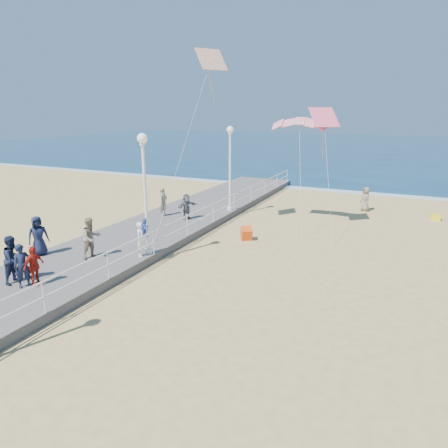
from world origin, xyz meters
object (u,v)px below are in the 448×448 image
at_px(lamp_post_mid, 145,182).
at_px(spectator_3, 34,266).
at_px(spectator_5, 186,207).
at_px(beach_walker_c, 365,199).
at_px(spectator_1, 91,238).
at_px(spectator_0, 23,266).
at_px(lamp_post_far, 230,160).
at_px(spectator_7, 14,259).
at_px(spectator_4, 38,236).
at_px(woman_holding_toddler, 141,239).
at_px(box_kite, 246,235).
at_px(toddler_held, 146,228).
at_px(beach_chair_right, 436,217).
at_px(spectator_6, 163,202).

distance_m(lamp_post_mid, spectator_3, 5.52).
bearing_deg(spectator_5, beach_walker_c, -25.94).
xyz_separation_m(spectator_1, beach_walker_c, (9.69, 15.69, -0.48)).
bearing_deg(spectator_1, spectator_0, -165.80).
bearing_deg(lamp_post_far, spectator_5, -114.25).
distance_m(spectator_5, spectator_7, 10.66).
xyz_separation_m(spectator_0, spectator_4, (-2.27, 2.65, 0.08)).
height_order(lamp_post_far, woman_holding_toddler, lamp_post_far).
relative_size(spectator_3, spectator_5, 0.97).
bearing_deg(lamp_post_mid, spectator_3, -110.97).
bearing_deg(spectator_0, box_kite, 1.61).
xyz_separation_m(woman_holding_toddler, toddler_held, (0.15, 0.15, 0.51)).
distance_m(spectator_4, box_kite, 10.04).
distance_m(box_kite, beach_chair_right, 12.79).
bearing_deg(lamp_post_mid, spectator_1, -141.48).
distance_m(spectator_4, spectator_5, 8.59).
bearing_deg(lamp_post_mid, woman_holding_toddler, -97.19).
relative_size(spectator_0, beach_chair_right, 2.96).
height_order(lamp_post_mid, spectator_3, lamp_post_mid).
bearing_deg(spectator_0, lamp_post_far, 20.07).
bearing_deg(beach_chair_right, lamp_post_far, -159.26).
xyz_separation_m(spectator_4, box_kite, (7.11, 7.02, -0.99)).
relative_size(spectator_7, box_kite, 3.02).
distance_m(woman_holding_toddler, spectator_4, 4.59).
bearing_deg(lamp_post_mid, spectator_5, 103.48).
height_order(lamp_post_far, toddler_held, lamp_post_far).
distance_m(woman_holding_toddler, spectator_6, 7.04).
distance_m(lamp_post_far, beach_chair_right, 13.42).
relative_size(spectator_4, beach_chair_right, 3.24).
bearing_deg(spectator_6, spectator_7, -179.48).
xyz_separation_m(spectator_6, spectator_7, (0.43, -10.67, 0.02)).
bearing_deg(toddler_held, spectator_6, 25.75).
relative_size(beach_walker_c, beach_chair_right, 3.01).
distance_m(lamp_post_mid, beach_walker_c, 16.44).
distance_m(lamp_post_mid, lamp_post_far, 9.00).
bearing_deg(spectator_3, woman_holding_toddler, -24.95).
xyz_separation_m(woman_holding_toddler, spectator_7, (-2.60, -4.32, 0.14)).
relative_size(spectator_1, beach_walker_c, 1.10).
height_order(lamp_post_mid, woman_holding_toddler, lamp_post_mid).
xyz_separation_m(beach_walker_c, beach_chair_right, (4.32, -0.60, -0.63)).
bearing_deg(spectator_4, spectator_7, -118.57).
relative_size(box_kite, beach_chair_right, 1.09).
xyz_separation_m(spectator_6, beach_chair_right, (15.20, 7.63, -1.08)).
height_order(spectator_4, spectator_5, spectator_4).
distance_m(toddler_held, beach_chair_right, 18.39).
height_order(spectator_6, box_kite, spectator_6).
bearing_deg(spectator_6, woman_holding_toddler, -156.29).
height_order(toddler_held, spectator_3, toddler_held).
xyz_separation_m(spectator_0, beach_chair_right, (14.11, 18.48, -1.01)).
distance_m(lamp_post_mid, spectator_0, 5.81).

